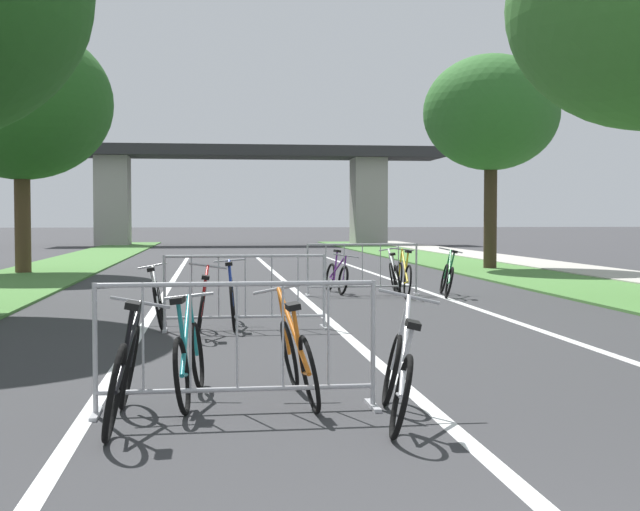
# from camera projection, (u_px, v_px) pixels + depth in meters

# --- Properties ---
(grass_verge_left) EXTENTS (2.95, 59.48, 0.05)m
(grass_verge_left) POSITION_uv_depth(u_px,v_px,m) (52.00, 270.00, 25.86)
(grass_verge_left) COLOR #477A38
(grass_verge_left) RESTS_ON ground
(grass_verge_right) EXTENTS (2.95, 59.48, 0.05)m
(grass_verge_right) POSITION_uv_depth(u_px,v_px,m) (477.00, 267.00, 27.43)
(grass_verge_right) COLOR #477A38
(grass_verge_right) RESTS_ON ground
(sidewalk_path_right) EXTENTS (2.20, 59.48, 0.08)m
(sidewalk_path_right) POSITION_uv_depth(u_px,v_px,m) (556.00, 266.00, 27.75)
(sidewalk_path_right) COLOR #ADA89E
(sidewalk_path_right) RESTS_ON ground
(lane_stripe_center) EXTENTS (0.14, 34.41, 0.01)m
(lane_stripe_center) POSITION_uv_depth(u_px,v_px,m) (292.00, 288.00, 19.58)
(lane_stripe_center) COLOR silver
(lane_stripe_center) RESTS_ON ground
(lane_stripe_right_lane) EXTENTS (0.14, 34.41, 0.01)m
(lane_stripe_right_lane) POSITION_uv_depth(u_px,v_px,m) (413.00, 287.00, 19.91)
(lane_stripe_right_lane) COLOR silver
(lane_stripe_right_lane) RESTS_ON ground
(lane_stripe_left_lane) EXTENTS (0.14, 34.41, 0.01)m
(lane_stripe_left_lane) POSITION_uv_depth(u_px,v_px,m) (168.00, 289.00, 19.25)
(lane_stripe_left_lane) COLOR silver
(lane_stripe_left_lane) RESTS_ON ground
(overpass_bridge) EXTENTS (23.30, 3.83, 5.72)m
(overpass_bridge) POSITION_uv_depth(u_px,v_px,m) (243.00, 175.00, 51.09)
(overpass_bridge) COLOR #2D2D30
(overpass_bridge) RESTS_ON ground
(tree_left_pine_near) EXTENTS (5.04, 5.04, 6.91)m
(tree_left_pine_near) POSITION_uv_depth(u_px,v_px,m) (21.00, 103.00, 24.31)
(tree_left_pine_near) COLOR #4C3823
(tree_left_pine_near) RESTS_ON ground
(tree_right_cypress_far) EXTENTS (4.10, 4.10, 6.49)m
(tree_right_cypress_far) POSITION_uv_depth(u_px,v_px,m) (491.00, 113.00, 26.46)
(tree_right_cypress_far) COLOR #3D2D1E
(tree_right_cypress_far) RESTS_ON ground
(crowd_barrier_nearest) EXTENTS (2.29, 0.48, 1.05)m
(crowd_barrier_nearest) POSITION_uv_depth(u_px,v_px,m) (237.00, 347.00, 7.04)
(crowd_barrier_nearest) COLOR #ADADB2
(crowd_barrier_nearest) RESTS_ON ground
(crowd_barrier_second) EXTENTS (2.29, 0.50, 1.05)m
(crowd_barrier_second) POSITION_uv_depth(u_px,v_px,m) (245.00, 293.00, 12.24)
(crowd_barrier_second) COLOR #ADADB2
(crowd_barrier_second) RESTS_ON ground
(crowd_barrier_third) EXTENTS (2.29, 0.46, 1.05)m
(crowd_barrier_third) POSITION_uv_depth(u_px,v_px,m) (362.00, 270.00, 17.71)
(crowd_barrier_third) COLOR #ADADB2
(crowd_barrier_third) RESTS_ON ground
(bicycle_white_0) EXTENTS (0.43, 1.65, 0.90)m
(bicycle_white_0) POSITION_uv_depth(u_px,v_px,m) (158.00, 301.00, 12.67)
(bicycle_white_0) COLOR black
(bicycle_white_0) RESTS_ON ground
(bicycle_orange_1) EXTENTS (0.49, 1.69, 0.97)m
(bicycle_orange_1) POSITION_uv_depth(u_px,v_px,m) (298.00, 358.00, 7.47)
(bicycle_orange_1) COLOR black
(bicycle_orange_1) RESTS_ON ground
(bicycle_blue_2) EXTENTS (0.47, 1.76, 0.96)m
(bicycle_blue_2) POSITION_uv_depth(u_px,v_px,m) (232.00, 300.00, 12.61)
(bicycle_blue_2) COLOR black
(bicycle_blue_2) RESTS_ON ground
(bicycle_black_3) EXTENTS (0.48, 1.78, 0.96)m
(bicycle_black_3) POSITION_uv_depth(u_px,v_px,m) (123.00, 374.00, 6.59)
(bicycle_black_3) COLOR black
(bicycle_black_3) RESTS_ON ground
(bicycle_silver_4) EXTENTS (0.67, 1.72, 0.98)m
(bicycle_silver_4) POSITION_uv_depth(u_px,v_px,m) (398.00, 376.00, 6.68)
(bicycle_silver_4) COLOR black
(bicycle_silver_4) RESTS_ON ground
(bicycle_yellow_5) EXTENTS (0.50, 1.69, 0.97)m
(bicycle_yellow_5) POSITION_uv_depth(u_px,v_px,m) (403.00, 278.00, 17.32)
(bicycle_yellow_5) COLOR black
(bicycle_yellow_5) RESTS_ON ground
(bicycle_red_6) EXTENTS (0.53, 1.62, 0.95)m
(bicycle_red_6) POSITION_uv_depth(u_px,v_px,m) (202.00, 308.00, 11.64)
(bicycle_red_6) COLOR black
(bicycle_red_6) RESTS_ON ground
(bicycle_purple_7) EXTENTS (0.58, 1.59, 0.90)m
(bicycle_purple_7) POSITION_uv_depth(u_px,v_px,m) (337.00, 277.00, 18.25)
(bicycle_purple_7) COLOR black
(bicycle_purple_7) RESTS_ON ground
(bicycle_teal_8) EXTENTS (0.44, 1.66, 0.92)m
(bicycle_teal_8) POSITION_uv_depth(u_px,v_px,m) (189.00, 360.00, 7.44)
(bicycle_teal_8) COLOR black
(bicycle_teal_8) RESTS_ON ground
(bicycle_green_9) EXTENTS (0.69, 1.72, 0.96)m
(bicycle_green_9) POSITION_uv_depth(u_px,v_px,m) (447.00, 278.00, 17.52)
(bicycle_green_9) COLOR black
(bicycle_green_9) RESTS_ON ground
(bicycle_white_10) EXTENTS (0.43, 1.57, 0.94)m
(bicycle_white_10) POSITION_uv_depth(u_px,v_px,m) (395.00, 276.00, 18.36)
(bicycle_white_10) COLOR black
(bicycle_white_10) RESTS_ON ground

